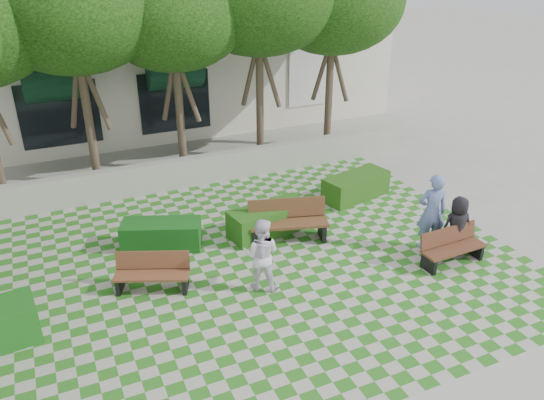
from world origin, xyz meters
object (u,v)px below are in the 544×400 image
bench_west (152,273)px  person_white (261,254)px  bench_mid (288,221)px  hedge_east (356,186)px  hedge_midleft (162,234)px  person_dark (457,226)px  bench_east (452,247)px  hedge_midright (269,220)px  person_blue (432,212)px

bench_west → person_white: bearing=0.3°
bench_mid → hedge_east: size_ratio=1.01×
hedge_midleft → person_dark: 7.18m
bench_east → person_dark: (0.36, 0.30, 0.34)m
bench_west → hedge_midright: bearing=43.8°
person_blue → person_dark: bearing=151.3°
hedge_midleft → hedge_midright: bearing=-9.4°
bench_east → hedge_east: size_ratio=0.79×
bench_east → person_blue: bearing=91.0°
hedge_midright → bench_east: bearing=-42.8°
bench_mid → hedge_east: bearing=41.9°
person_dark → hedge_east: bearing=-67.6°
bench_east → person_blue: person_blue is taller
person_blue → person_white: bearing=19.9°
bench_east → bench_west: (-6.65, 1.82, -0.01)m
hedge_east → hedge_midleft: hedge_east is taller
hedge_east → person_blue: bearing=-88.7°
bench_west → hedge_east: size_ratio=0.81×
person_dark → bench_west: bearing=2.9°
bench_east → person_white: bearing=166.5°
bench_west → person_dark: 7.18m
bench_east → bench_mid: 3.98m
hedge_midright → person_dark: person_dark is taller
bench_mid → hedge_midright: size_ratio=0.99×
bench_east → hedge_midleft: bearing=147.7°
bench_west → hedge_midright: (3.32, 1.26, -0.04)m
bench_mid → bench_west: bench_mid is taller
bench_west → person_white: person_white is taller
hedge_east → hedge_midleft: size_ratio=1.07×
bench_west → hedge_midleft: (0.61, 1.71, -0.07)m
bench_mid → person_dark: 4.08m
hedge_midleft → person_blue: bearing=-24.7°
hedge_midleft → person_white: 3.09m
hedge_midright → hedge_midleft: size_ratio=1.09×
bench_west → person_blue: (6.61, -1.04, 0.58)m
hedge_east → person_blue: 3.26m
bench_west → person_blue: person_blue is taller
person_blue → person_dark: person_blue is taller
bench_mid → hedge_midleft: (-3.01, 0.95, -0.16)m
hedge_east → person_blue: person_blue is taller
bench_mid → person_blue: 3.52m
person_white → person_dark: bearing=-153.9°
bench_mid → bench_west: bearing=-151.9°
bench_west → person_blue: size_ratio=0.85×
hedge_east → bench_west: bearing=-161.8°
hedge_midleft → person_white: person_white is taller
hedge_midleft → bench_west: bearing=-109.7°
hedge_midleft → person_blue: size_ratio=0.98×
hedge_east → hedge_midleft: bearing=-175.7°
hedge_midleft → person_white: size_ratio=1.15×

